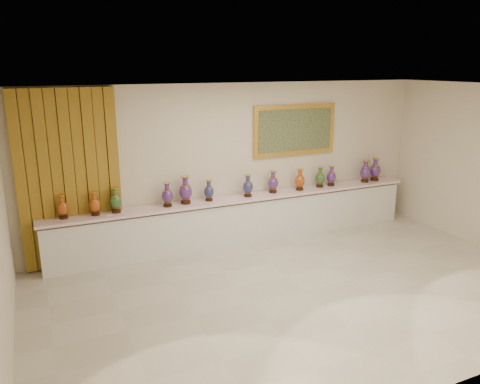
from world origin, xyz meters
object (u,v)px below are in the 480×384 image
object	(u,v)px
counter	(242,220)
vase_1	(95,205)
vase_2	(116,201)
vase_0	(63,208)

from	to	relation	value
counter	vase_1	size ratio (longest dim) A/B	18.00
vase_2	vase_1	bearing A→B (deg)	-177.97
counter	vase_2	xyz separation A→B (m)	(-2.35, -0.01, 0.66)
counter	vase_2	size ratio (longest dim) A/B	16.65
counter	vase_1	world-z (taller)	vase_1
vase_0	vase_1	bearing A→B (deg)	-4.83
vase_0	vase_2	xyz separation A→B (m)	(0.84, -0.03, 0.02)
vase_0	vase_1	xyz separation A→B (m)	(0.50, -0.04, 0.00)
vase_0	vase_1	size ratio (longest dim) A/B	0.98
counter	vase_1	distance (m)	2.76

